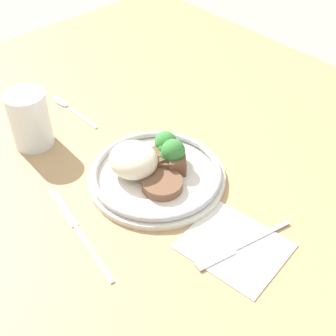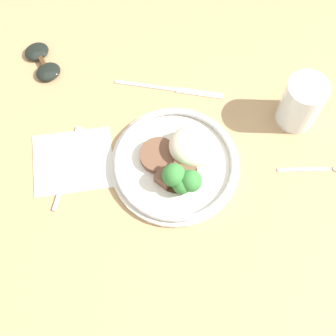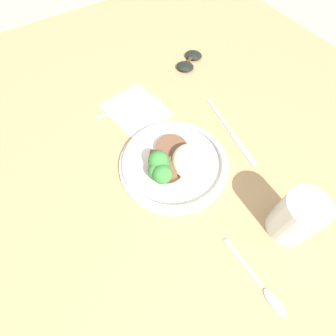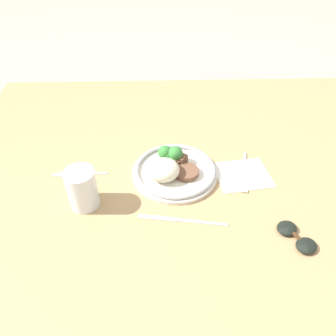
# 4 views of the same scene
# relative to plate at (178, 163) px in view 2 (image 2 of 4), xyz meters

# --- Properties ---
(ground_plane) EXTENTS (8.00, 8.00, 0.00)m
(ground_plane) POSITION_rel_plate_xyz_m (-0.04, 0.04, -0.07)
(ground_plane) COLOR tan
(dining_table) EXTENTS (1.41, 1.25, 0.05)m
(dining_table) POSITION_rel_plate_xyz_m (-0.04, 0.04, -0.04)
(dining_table) COLOR tan
(dining_table) RESTS_ON ground
(napkin) EXTENTS (0.17, 0.15, 0.00)m
(napkin) POSITION_rel_plate_xyz_m (-0.20, 0.01, -0.02)
(napkin) COLOR silver
(napkin) RESTS_ON dining_table
(plate) EXTENTS (0.24, 0.24, 0.07)m
(plate) POSITION_rel_plate_xyz_m (0.00, 0.00, 0.00)
(plate) COLOR silver
(plate) RESTS_ON dining_table
(juice_glass) EXTENTS (0.08, 0.08, 0.11)m
(juice_glass) POSITION_rel_plate_xyz_m (0.23, 0.11, 0.03)
(juice_glass) COLOR orange
(juice_glass) RESTS_ON dining_table
(fork) EXTENTS (0.05, 0.17, 0.00)m
(fork) POSITION_rel_plate_xyz_m (-0.21, 0.02, -0.02)
(fork) COLOR silver
(fork) RESTS_ON napkin
(knife) EXTENTS (0.22, 0.04, 0.00)m
(knife) POSITION_rel_plate_xyz_m (-0.01, 0.17, -0.02)
(knife) COLOR silver
(knife) RESTS_ON dining_table
(spoon) EXTENTS (0.16, 0.02, 0.01)m
(spoon) POSITION_rel_plate_xyz_m (0.30, -0.00, -0.02)
(spoon) COLOR silver
(spoon) RESTS_ON dining_table
(sunglasses) EXTENTS (0.10, 0.12, 0.02)m
(sunglasses) POSITION_rel_plate_xyz_m (-0.28, 0.24, -0.01)
(sunglasses) COLOR black
(sunglasses) RESTS_ON dining_table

